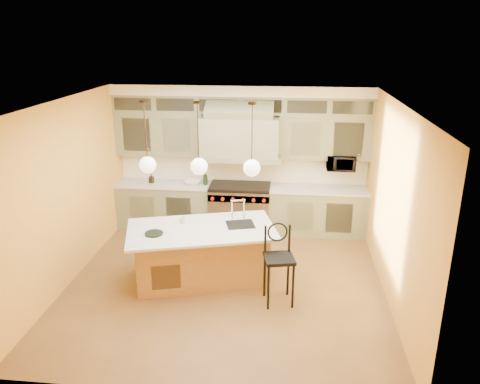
# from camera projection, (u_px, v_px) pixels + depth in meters

# --- Properties ---
(floor) EXTENTS (5.00, 5.00, 0.00)m
(floor) POSITION_uv_depth(u_px,v_px,m) (226.00, 282.00, 7.59)
(floor) COLOR brown
(floor) RESTS_ON ground
(ceiling) EXTENTS (5.00, 5.00, 0.00)m
(ceiling) POSITION_uv_depth(u_px,v_px,m) (224.00, 102.00, 6.64)
(ceiling) COLOR white
(ceiling) RESTS_ON wall_back
(wall_back) EXTENTS (5.00, 0.00, 5.00)m
(wall_back) POSITION_uv_depth(u_px,v_px,m) (242.00, 157.00, 9.46)
(wall_back) COLOR gold
(wall_back) RESTS_ON ground
(wall_front) EXTENTS (5.00, 0.00, 5.00)m
(wall_front) POSITION_uv_depth(u_px,v_px,m) (191.00, 281.00, 4.77)
(wall_front) COLOR gold
(wall_front) RESTS_ON ground
(wall_left) EXTENTS (0.00, 5.00, 5.00)m
(wall_left) POSITION_uv_depth(u_px,v_px,m) (68.00, 192.00, 7.37)
(wall_left) COLOR gold
(wall_left) RESTS_ON ground
(wall_right) EXTENTS (0.00, 5.00, 5.00)m
(wall_right) POSITION_uv_depth(u_px,v_px,m) (393.00, 204.00, 6.86)
(wall_right) COLOR gold
(wall_right) RESTS_ON ground
(back_cabinetry) EXTENTS (5.00, 0.77, 2.90)m
(back_cabinetry) POSITION_uv_depth(u_px,v_px,m) (240.00, 161.00, 9.22)
(back_cabinetry) COLOR gray
(back_cabinetry) RESTS_ON floor
(range) EXTENTS (1.20, 0.74, 0.96)m
(range) POSITION_uv_depth(u_px,v_px,m) (240.00, 207.00, 9.44)
(range) COLOR silver
(range) RESTS_ON floor
(kitchen_island) EXTENTS (2.55, 1.81, 1.35)m
(kitchen_island) POSITION_uv_depth(u_px,v_px,m) (202.00, 253.00, 7.54)
(kitchen_island) COLOR olive
(kitchen_island) RESTS_ON floor
(counter_stool) EXTENTS (0.50, 0.50, 1.22)m
(counter_stool) POSITION_uv_depth(u_px,v_px,m) (279.00, 259.00, 6.85)
(counter_stool) COLOR black
(counter_stool) RESTS_ON floor
(microwave) EXTENTS (0.54, 0.37, 0.30)m
(microwave) POSITION_uv_depth(u_px,v_px,m) (341.00, 163.00, 9.03)
(microwave) COLOR black
(microwave) RESTS_ON back_cabinetry
(oil_bottle_a) EXTENTS (0.12, 0.12, 0.27)m
(oil_bottle_a) POSITION_uv_depth(u_px,v_px,m) (205.00, 178.00, 9.33)
(oil_bottle_a) COLOR black
(oil_bottle_a) RESTS_ON back_cabinetry
(oil_bottle_b) EXTENTS (0.10, 0.10, 0.19)m
(oil_bottle_b) POSITION_uv_depth(u_px,v_px,m) (151.00, 178.00, 9.46)
(oil_bottle_b) COLOR black
(oil_bottle_b) RESTS_ON back_cabinetry
(fruit_bowl) EXTENTS (0.36, 0.36, 0.08)m
(fruit_bowl) POSITION_uv_depth(u_px,v_px,m) (192.00, 182.00, 9.39)
(fruit_bowl) COLOR white
(fruit_bowl) RESTS_ON back_cabinetry
(cup) EXTENTS (0.11, 0.11, 0.10)m
(cup) POSITION_uv_depth(u_px,v_px,m) (183.00, 220.00, 7.55)
(cup) COLOR silver
(cup) RESTS_ON kitchen_island
(pendant_left) EXTENTS (0.26, 0.26, 1.11)m
(pendant_left) POSITION_uv_depth(u_px,v_px,m) (147.00, 163.00, 7.14)
(pendant_left) COLOR #2D2319
(pendant_left) RESTS_ON ceiling
(pendant_center) EXTENTS (0.26, 0.26, 1.11)m
(pendant_center) POSITION_uv_depth(u_px,v_px,m) (199.00, 165.00, 7.06)
(pendant_center) COLOR #2D2319
(pendant_center) RESTS_ON ceiling
(pendant_right) EXTENTS (0.26, 0.26, 1.11)m
(pendant_right) POSITION_uv_depth(u_px,v_px,m) (252.00, 166.00, 6.98)
(pendant_right) COLOR #2D2319
(pendant_right) RESTS_ON ceiling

